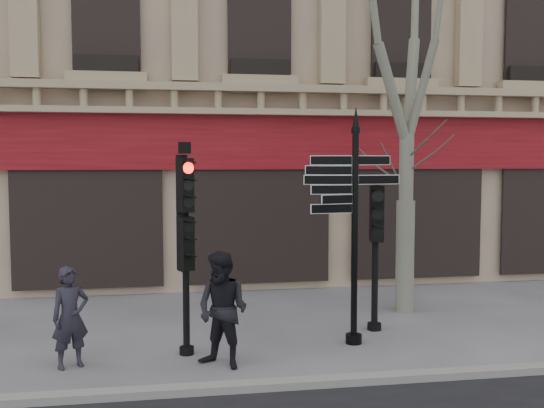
{
  "coord_description": "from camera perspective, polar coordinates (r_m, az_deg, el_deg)",
  "views": [
    {
      "loc": [
        -2.05,
        -9.49,
        3.19
      ],
      "look_at": [
        -0.4,
        0.6,
        2.44
      ],
      "focal_mm": 40.0,
      "sensor_mm": 36.0,
      "label": 1
    }
  ],
  "objects": [
    {
      "name": "traffic_signal_main",
      "position": [
        9.86,
        -8.16,
        -1.65
      ],
      "size": [
        0.46,
        0.4,
        3.46
      ],
      "rotation": [
        0.0,
        0.0,
        0.4
      ],
      "color": "black",
      "rests_on": "ground"
    },
    {
      "name": "ground",
      "position": [
        10.22,
        2.84,
        -13.97
      ],
      "size": [
        80.0,
        80.0,
        0.0
      ],
      "primitive_type": "plane",
      "color": "#59595D",
      "rests_on": "ground"
    },
    {
      "name": "fingerpost",
      "position": [
        10.42,
        7.84,
        1.75
      ],
      "size": [
        1.84,
        1.84,
        4.09
      ],
      "rotation": [
        0.0,
        0.0,
        -0.07
      ],
      "color": "black",
      "rests_on": "ground"
    },
    {
      "name": "plane_tree",
      "position": [
        13.2,
        12.78,
        17.92
      ],
      "size": [
        3.4,
        3.4,
        9.03
      ],
      "color": "gray",
      "rests_on": "ground"
    },
    {
      "name": "kerb",
      "position": [
        8.91,
        4.8,
        -16.35
      ],
      "size": [
        80.0,
        0.25,
        0.12
      ],
      "primitive_type": "cube",
      "color": "gray",
      "rests_on": "ground"
    },
    {
      "name": "pedestrian_b",
      "position": [
        9.41,
        -4.66,
        -9.91
      ],
      "size": [
        1.1,
        1.07,
        1.79
      ],
      "primitive_type": "imported",
      "rotation": [
        0.0,
        0.0,
        -0.66
      ],
      "color": "black",
      "rests_on": "ground"
    },
    {
      "name": "pedestrian_a",
      "position": [
        9.9,
        -18.46,
        -10.08
      ],
      "size": [
        0.68,
        0.59,
        1.56
      ],
      "primitive_type": "imported",
      "rotation": [
        0.0,
        0.0,
        0.47
      ],
      "color": "#22202B",
      "rests_on": "ground"
    },
    {
      "name": "traffic_signal_secondary",
      "position": [
        11.37,
        9.71,
        -2.39
      ],
      "size": [
        0.52,
        0.42,
        2.71
      ],
      "rotation": [
        0.0,
        0.0,
        -0.22
      ],
      "color": "black",
      "rests_on": "ground"
    }
  ]
}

